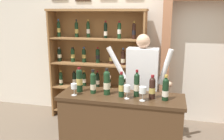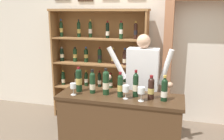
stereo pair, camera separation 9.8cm
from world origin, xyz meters
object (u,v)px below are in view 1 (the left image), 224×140
wine_glass_spare (74,87)px  tasting_bottle_bianco (152,87)px  wine_shelf (98,62)px  shopkeeper (142,79)px  tasting_bottle_rosso (79,80)px  tasting_bottle_chianti (165,89)px  wine_glass_left (143,91)px  tasting_bottle_grappa (106,82)px  tasting_bottle_riserva (93,83)px  tasting_bottle_super_tuscan (121,85)px  wine_glass_center (127,89)px  tasting_counter (121,132)px  tasting_bottle_brunello (137,84)px

wine_glass_spare → tasting_bottle_bianco: bearing=6.8°
wine_shelf → tasting_bottle_bianco: size_ratio=7.03×
shopkeeper → tasting_bottle_rosso: (-0.72, -0.56, 0.10)m
tasting_bottle_chianti → wine_glass_left: 0.26m
tasting_bottle_grappa → wine_glass_left: bearing=-13.9°
wine_shelf → wine_glass_left: 1.83m
tasting_bottle_riserva → tasting_bottle_bianco: size_ratio=1.06×
tasting_bottle_riserva → wine_glass_left: (0.63, -0.12, -0.02)m
tasting_bottle_super_tuscan → wine_glass_center: 0.10m
tasting_counter → tasting_bottle_brunello: size_ratio=4.62×
wine_glass_spare → tasting_bottle_grappa: bearing=17.9°
tasting_bottle_riserva → tasting_counter: bearing=-1.4°
wine_shelf → tasting_bottle_grappa: wine_shelf is taller
tasting_bottle_grappa → tasting_counter: bearing=0.1°
tasting_bottle_chianti → wine_glass_spare: (-1.08, -0.09, -0.03)m
shopkeeper → tasting_bottle_grappa: size_ratio=5.05×
tasting_bottle_grappa → tasting_bottle_chianti: tasting_bottle_grappa is taller
tasting_bottle_grappa → tasting_bottle_chianti: 0.70m
tasting_bottle_rosso → wine_glass_center: bearing=-10.0°
tasting_bottle_brunello → tasting_bottle_chianti: size_ratio=1.09×
tasting_bottle_rosso → tasting_bottle_brunello: bearing=-0.2°
tasting_bottle_super_tuscan → tasting_bottle_bianco: (0.36, 0.02, -0.01)m
tasting_bottle_grappa → tasting_bottle_rosso: bearing=176.3°
wine_shelf → tasting_bottle_grappa: (0.54, -1.42, 0.07)m
tasting_bottle_bianco → wine_glass_center: tasting_bottle_bianco is taller
wine_shelf → wine_glass_spare: bearing=-83.8°
tasting_counter → tasting_bottle_rosso: bearing=177.6°
wine_shelf → wine_glass_center: size_ratio=12.17×
tasting_bottle_grappa → wine_glass_spare: 0.40m
tasting_bottle_super_tuscan → tasting_bottle_chianti: tasting_bottle_super_tuscan is taller
tasting_bottle_rosso → tasting_bottle_chianti: size_ratio=1.06×
tasting_counter → tasting_bottle_super_tuscan: 0.63m
tasting_bottle_riserva → wine_glass_center: (0.44, -0.10, -0.02)m
tasting_bottle_rosso → tasting_bottle_chianti: (1.06, -0.06, -0.02)m
tasting_bottle_riserva → tasting_bottle_bianco: (0.72, -0.02, -0.00)m
wine_glass_spare → tasting_bottle_riserva: bearing=32.8°
wine_shelf → tasting_bottle_chianti: wine_shelf is taller
tasting_bottle_super_tuscan → tasting_bottle_bianco: tasting_bottle_super_tuscan is taller
tasting_bottle_rosso → tasting_bottle_bianco: tasting_bottle_rosso is taller
wine_glass_center → wine_glass_left: bearing=-7.7°
tasting_bottle_bianco → tasting_bottle_chianti: (0.15, -0.02, -0.00)m
wine_glass_center → tasting_bottle_rosso: bearing=170.0°
tasting_bottle_riserva → wine_glass_left: tasting_bottle_riserva is taller
tasting_bottle_riserva → tasting_bottle_grappa: bearing=-2.9°
shopkeeper → wine_glass_center: shopkeeper is taller
tasting_bottle_brunello → wine_glass_center: 0.15m
wine_glass_spare → wine_glass_left: (0.83, 0.01, 0.01)m
tasting_bottle_grappa → tasting_bottle_bianco: 0.55m
tasting_counter → tasting_bottle_bianco: 0.72m
tasting_bottle_brunello → tasting_bottle_bianco: (0.19, -0.03, -0.01)m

